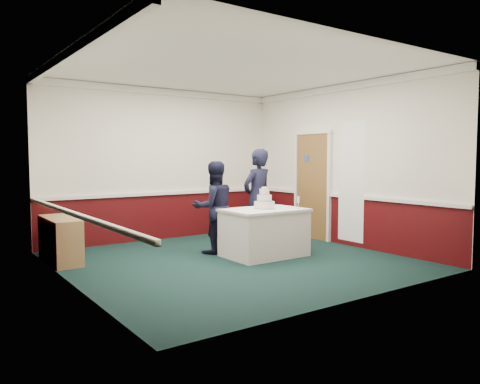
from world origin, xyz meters
TOP-DOWN VIEW (x-y plane):
  - ground at (0.00, 0.00)m, footprint 5.00×5.00m
  - room_shell at (0.08, 0.61)m, footprint 5.00×5.00m
  - sideboard at (-2.28, 1.50)m, footprint 0.41×1.20m
  - cake_table at (0.61, 0.01)m, footprint 1.32×0.92m
  - wedding_cake at (0.61, 0.01)m, footprint 0.35×0.35m
  - cake_knife at (0.58, -0.19)m, footprint 0.03×0.22m
  - champagne_flute at (1.11, -0.27)m, footprint 0.05×0.05m
  - person_man at (0.06, 0.70)m, footprint 0.84×0.70m
  - person_woman at (0.99, 0.69)m, footprint 0.72×0.54m

SIDE VIEW (x-z plane):
  - ground at x=0.00m, z-range 0.00..0.00m
  - sideboard at x=-2.28m, z-range 0.00..0.70m
  - cake_table at x=0.61m, z-range 0.01..0.80m
  - person_man at x=0.06m, z-range 0.00..1.57m
  - cake_knife at x=0.58m, z-range 0.79..0.79m
  - person_woman at x=0.99m, z-range 0.00..1.79m
  - wedding_cake at x=0.61m, z-range 0.72..1.08m
  - champagne_flute at x=1.11m, z-range 0.83..1.03m
  - room_shell at x=0.08m, z-range 0.47..3.47m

